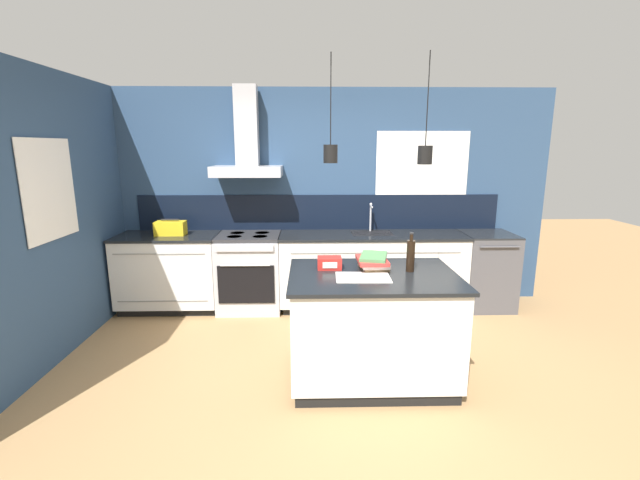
{
  "coord_description": "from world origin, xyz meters",
  "views": [
    {
      "loc": [
        -0.12,
        -3.23,
        1.92
      ],
      "look_at": [
        -0.02,
        0.73,
        1.05
      ],
      "focal_mm": 24.0,
      "sensor_mm": 36.0,
      "label": 1
    }
  ],
  "objects_px": {
    "oven_range": "(250,272)",
    "bottle_on_island": "(411,255)",
    "book_stack": "(373,262)",
    "yellow_toolbox": "(171,228)",
    "dishwasher": "(485,270)",
    "red_supply_box": "(329,263)"
  },
  "relations": [
    {
      "from": "bottle_on_island",
      "to": "red_supply_box",
      "type": "distance_m",
      "value": 0.67
    },
    {
      "from": "dishwasher",
      "to": "red_supply_box",
      "type": "distance_m",
      "value": 2.49
    },
    {
      "from": "red_supply_box",
      "to": "yellow_toolbox",
      "type": "height_order",
      "value": "yellow_toolbox"
    },
    {
      "from": "oven_range",
      "to": "bottle_on_island",
      "type": "distance_m",
      "value": 2.26
    },
    {
      "from": "dishwasher",
      "to": "book_stack",
      "type": "distance_m",
      "value": 2.23
    },
    {
      "from": "oven_range",
      "to": "yellow_toolbox",
      "type": "xyz_separation_m",
      "value": [
        -0.9,
        0.0,
        0.54
      ]
    },
    {
      "from": "dishwasher",
      "to": "red_supply_box",
      "type": "xyz_separation_m",
      "value": [
        -1.96,
        -1.45,
        0.5
      ]
    },
    {
      "from": "oven_range",
      "to": "yellow_toolbox",
      "type": "bearing_deg",
      "value": 179.72
    },
    {
      "from": "oven_range",
      "to": "dishwasher",
      "type": "distance_m",
      "value": 2.84
    },
    {
      "from": "bottle_on_island",
      "to": "red_supply_box",
      "type": "bearing_deg",
      "value": 171.91
    },
    {
      "from": "bottle_on_island",
      "to": "book_stack",
      "type": "bearing_deg",
      "value": 166.06
    },
    {
      "from": "dishwasher",
      "to": "red_supply_box",
      "type": "height_order",
      "value": "red_supply_box"
    },
    {
      "from": "book_stack",
      "to": "bottle_on_island",
      "type": "bearing_deg",
      "value": -13.94
    },
    {
      "from": "bottle_on_island",
      "to": "oven_range",
      "type": "bearing_deg",
      "value": 135.06
    },
    {
      "from": "dishwasher",
      "to": "bottle_on_island",
      "type": "height_order",
      "value": "bottle_on_island"
    },
    {
      "from": "dishwasher",
      "to": "book_stack",
      "type": "xyz_separation_m",
      "value": [
        -1.59,
        -1.47,
        0.52
      ]
    },
    {
      "from": "bottle_on_island",
      "to": "book_stack",
      "type": "xyz_separation_m",
      "value": [
        -0.3,
        0.07,
        -0.07
      ]
    },
    {
      "from": "book_stack",
      "to": "yellow_toolbox",
      "type": "distance_m",
      "value": 2.61
    },
    {
      "from": "oven_range",
      "to": "bottle_on_island",
      "type": "height_order",
      "value": "bottle_on_island"
    },
    {
      "from": "book_stack",
      "to": "red_supply_box",
      "type": "distance_m",
      "value": 0.37
    },
    {
      "from": "book_stack",
      "to": "red_supply_box",
      "type": "bearing_deg",
      "value": 176.76
    },
    {
      "from": "dishwasher",
      "to": "yellow_toolbox",
      "type": "xyz_separation_m",
      "value": [
        -3.74,
        0.0,
        0.54
      ]
    }
  ]
}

